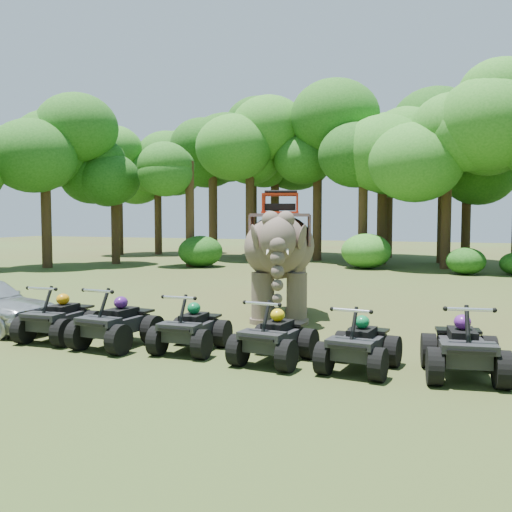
# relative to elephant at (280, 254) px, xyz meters

# --- Properties ---
(ground) EXTENTS (110.00, 110.00, 0.00)m
(ground) POSITION_rel_elephant_xyz_m (0.00, -3.15, -1.82)
(ground) COLOR #47381E
(ground) RESTS_ON ground
(elephant) EXTENTS (3.07, 4.70, 3.64)m
(elephant) POSITION_rel_elephant_xyz_m (0.00, 0.00, 0.00)
(elephant) COLOR brown
(elephant) RESTS_ON ground
(atv_0) EXTENTS (1.38, 1.84, 1.33)m
(atv_0) POSITION_rel_elephant_xyz_m (-3.92, -4.66, -1.16)
(atv_0) COLOR black
(atv_0) RESTS_ON ground
(atv_1) EXTENTS (1.50, 1.95, 1.37)m
(atv_1) POSITION_rel_elephant_xyz_m (-2.25, -4.77, -1.14)
(atv_1) COLOR black
(atv_1) RESTS_ON ground
(atv_2) EXTENTS (1.30, 1.76, 1.28)m
(atv_2) POSITION_rel_elephant_xyz_m (-0.51, -4.55, -1.18)
(atv_2) COLOR black
(atv_2) RESTS_ON ground
(atv_3) EXTENTS (1.45, 1.87, 1.29)m
(atv_3) POSITION_rel_elephant_xyz_m (1.47, -4.78, -1.17)
(atv_3) COLOR black
(atv_3) RESTS_ON ground
(atv_4) EXTENTS (1.41, 1.82, 1.26)m
(atv_4) POSITION_rel_elephant_xyz_m (3.17, -4.80, -1.19)
(atv_4) COLOR black
(atv_4) RESTS_ON ground
(atv_5) EXTENTS (1.62, 2.04, 1.38)m
(atv_5) POSITION_rel_elephant_xyz_m (5.00, -4.60, -1.13)
(atv_5) COLOR black
(atv_5) RESTS_ON ground
(tree_0) EXTENTS (6.40, 6.40, 9.14)m
(tree_0) POSITION_rel_elephant_xyz_m (0.00, 19.43, 2.75)
(tree_0) COLOR #195114
(tree_0) RESTS_ON ground
(tree_1) EXTENTS (6.02, 6.02, 8.60)m
(tree_1) POSITION_rel_elephant_xyz_m (3.75, 17.68, 2.48)
(tree_1) COLOR #195114
(tree_1) RESTS_ON ground
(tree_27) EXTENTS (6.10, 6.10, 8.71)m
(tree_27) POSITION_rel_elephant_xyz_m (-17.29, 10.40, 2.53)
(tree_27) COLOR #195114
(tree_27) RESTS_ON ground
(tree_28) EXTENTS (4.97, 4.97, 7.10)m
(tree_28) POSITION_rel_elephant_xyz_m (-15.31, 14.16, 1.73)
(tree_28) COLOR #195114
(tree_28) RESTS_ON ground
(tree_29) EXTENTS (4.71, 4.71, 6.73)m
(tree_29) POSITION_rel_elephant_xyz_m (-10.12, 14.00, 1.55)
(tree_29) COLOR #195114
(tree_29) RESTS_ON ground
(tree_30) EXTENTS (6.46, 6.46, 9.23)m
(tree_30) POSITION_rel_elephant_xyz_m (-8.62, 19.65, 2.80)
(tree_30) COLOR #195114
(tree_30) RESTS_ON ground
(tree_31) EXTENTS (6.68, 6.68, 9.55)m
(tree_31) POSITION_rel_elephant_xyz_m (-4.40, 20.98, 2.95)
(tree_31) COLOR #195114
(tree_31) RESTS_ON ground
(tree_32) EXTENTS (7.36, 7.36, 10.51)m
(tree_32) POSITION_rel_elephant_xyz_m (3.38, 21.74, 3.43)
(tree_32) COLOR #195114
(tree_32) RESTS_ON ground
(tree_33) EXTENTS (5.68, 5.68, 8.11)m
(tree_33) POSITION_rel_elephant_xyz_m (-0.87, 17.93, 2.24)
(tree_33) COLOR #195114
(tree_33) RESTS_ON ground
(tree_34) EXTENTS (5.85, 5.85, 8.35)m
(tree_34) POSITION_rel_elephant_xyz_m (-17.28, 22.59, 2.36)
(tree_34) COLOR #195114
(tree_34) RESTS_ON ground
(tree_35) EXTENTS (5.50, 5.50, 7.85)m
(tree_35) POSITION_rel_elephant_xyz_m (4.76, 21.18, 2.11)
(tree_35) COLOR #195114
(tree_35) RESTS_ON ground
(tree_36) EXTENTS (6.33, 6.33, 9.05)m
(tree_36) POSITION_rel_elephant_xyz_m (-10.14, 24.18, 2.70)
(tree_36) COLOR #195114
(tree_36) RESTS_ON ground
(tree_38) EXTENTS (6.89, 6.89, 9.84)m
(tree_38) POSITION_rel_elephant_xyz_m (-11.51, 20.11, 3.10)
(tree_38) COLOR #195114
(tree_38) RESTS_ON ground
(tree_39) EXTENTS (7.45, 7.45, 10.64)m
(tree_39) POSITION_rel_elephant_xyz_m (-8.59, 24.67, 3.50)
(tree_39) COLOR #195114
(tree_39) RESTS_ON ground
(tree_40) EXTENTS (5.88, 5.88, 8.40)m
(tree_40) POSITION_rel_elephant_xyz_m (-19.70, 21.03, 2.38)
(tree_40) COLOR #195114
(tree_40) RESTS_ON ground
(tree_41) EXTENTS (5.70, 5.70, 8.14)m
(tree_41) POSITION_rel_elephant_xyz_m (-0.35, 25.08, 2.25)
(tree_41) COLOR #195114
(tree_41) RESTS_ON ground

